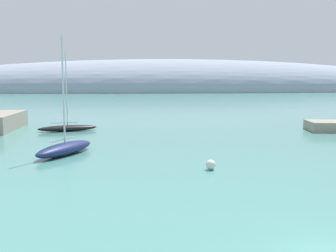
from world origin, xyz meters
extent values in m
ellipsoid|color=#8E99AD|center=(20.55, 203.81, 0.00)|extent=(317.83, 63.17, 35.84)
ellipsoid|color=black|center=(-15.51, 38.41, 0.39)|extent=(7.72, 3.53, 0.78)
cylinder|color=silver|center=(-15.51, 38.41, 5.58)|extent=(0.14, 0.14, 9.61)
cube|color=silver|center=(-15.84, 38.33, 1.13)|extent=(3.30, 0.92, 0.10)
ellipsoid|color=navy|center=(-13.38, 22.19, 0.54)|extent=(5.21, 7.40, 1.08)
cylinder|color=silver|center=(-13.38, 22.19, 5.79)|extent=(0.15, 0.15, 9.42)
cube|color=silver|center=(-13.53, 21.90, 1.43)|extent=(1.68, 2.97, 0.10)
sphere|color=silver|center=(-1.68, 15.07, 0.38)|extent=(0.75, 0.75, 0.75)
camera|label=1|loc=(-7.90, -12.66, 6.69)|focal=41.34mm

